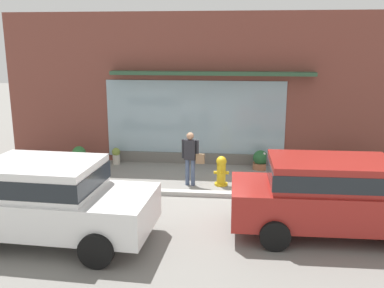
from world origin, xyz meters
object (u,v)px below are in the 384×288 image
Objects in this scene: parked_car_red at (336,193)px; potted_plant_window_right at (357,164)px; fire_hydrant at (221,170)px; pedestrian_with_handbag at (191,155)px; potted_plant_doorstep at (261,160)px; potted_plant_window_center at (116,155)px; potted_plant_near_hydrant at (79,155)px; parked_car_white at (49,197)px; potted_plant_window_left at (327,164)px.

parked_car_red is 4.73m from potted_plant_window_right.
pedestrian_with_handbag is (-0.86, -0.11, 0.46)m from fire_hydrant.
parked_car_red reaches higher than potted_plant_window_right.
fire_hydrant is 1.38× the size of potted_plant_doorstep.
potted_plant_near_hydrant is (-1.14, -0.41, 0.09)m from potted_plant_window_center.
parked_car_white is at bearing -130.81° from fire_hydrant.
fire_hydrant is 1.25× the size of potted_plant_near_hydrant.
pedestrian_with_handbag is at bearing -172.96° from fire_hydrant.
potted_plant_near_hydrant is (-7.28, 4.42, -0.54)m from parked_car_red.
parked_car_white is at bearing -141.04° from potted_plant_window_left.
pedestrian_with_handbag reaches higher than potted_plant_near_hydrant.
potted_plant_window_right is at bearing 26.53° from pedestrian_with_handbag.
potted_plant_window_center is at bearing 95.41° from parked_car_white.
potted_plant_near_hydrant is at bearing 168.45° from pedestrian_with_handbag.
parked_car_white is 6.76× the size of potted_plant_doorstep.
parked_car_white is at bearing -144.72° from potted_plant_window_right.
fire_hydrant is 3.96m from parked_car_red.
potted_plant_window_right is (1.60, 4.41, -0.58)m from parked_car_red.
potted_plant_window_center is 0.82× the size of potted_plant_near_hydrant.
potted_plant_window_left is at bearing 24.03° from fire_hydrant.
potted_plant_window_center is at bearing 179.24° from potted_plant_doorstep.
parked_car_red reaches higher than potted_plant_doorstep.
potted_plant_doorstep is 0.90× the size of potted_plant_near_hydrant.
potted_plant_doorstep is at bearing 51.63° from pedestrian_with_handbag.
potted_plant_window_left is at bearing 30.43° from pedestrian_with_handbag.
parked_car_red reaches higher than potted_plant_near_hydrant.
parked_car_white reaches higher than potted_plant_near_hydrant.
parked_car_white is (-3.38, -3.91, 0.51)m from fire_hydrant.
parked_car_red is 4.98m from potted_plant_doorstep.
potted_plant_window_right is 0.88m from potted_plant_window_left.
potted_plant_window_right is (4.13, 1.40, -0.08)m from fire_hydrant.
potted_plant_window_center is at bearing 141.17° from parked_car_red.
parked_car_white is 6.51× the size of potted_plant_window_left.
parked_car_white is 7.43× the size of potted_plant_window_center.
fire_hydrant is 3.56m from potted_plant_window_left.
parked_car_red is 7.84m from potted_plant_window_center.
pedestrian_with_handbag is at bearing 138.78° from parked_car_red.
potted_plant_doorstep is (4.58, 5.66, -0.65)m from parked_car_white.
potted_plant_doorstep is at bearing 171.67° from potted_plant_window_left.
parked_car_red is at bearing -49.91° from fire_hydrant.
potted_plant_near_hydrant is (-1.37, 5.32, -0.56)m from parked_car_white.
potted_plant_near_hydrant is at bearing -160.21° from potted_plant_window_center.
potted_plant_window_left is at bearing 80.12° from parked_car_red.
parked_car_white reaches higher than potted_plant_doorstep.
potted_plant_doorstep is at bearing 104.88° from parked_car_red.
potted_plant_window_right is at bearing 69.36° from parked_car_red.
parked_car_red is (3.40, -2.90, 0.03)m from pedestrian_with_handbag.
potted_plant_window_center is at bearing 176.97° from potted_plant_window_right.
potted_plant_window_left is at bearing -8.33° from potted_plant_doorstep.
pedestrian_with_handbag reaches higher than potted_plant_window_left.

